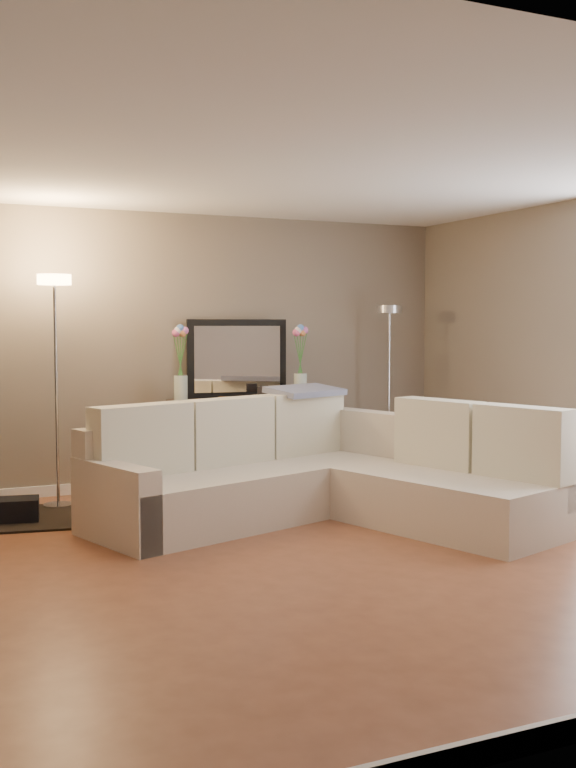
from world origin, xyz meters
name	(u,v)px	position (x,y,z in m)	size (l,w,h in m)	color
floor	(336,552)	(0.00, 0.00, -0.01)	(5.00, 5.50, 0.01)	brown
ceiling	(337,165)	(0.00, 0.00, 2.60)	(5.00, 5.50, 0.01)	white
wall_back	(205,351)	(0.00, 2.76, 1.30)	(5.00, 0.02, 2.60)	gray
baseboard_back	(207,479)	(0.00, 2.73, 0.05)	(5.00, 0.03, 0.10)	white
sectional_sofa	(318,475)	(0.32, 0.93, 0.35)	(3.36, 2.75, 0.95)	beige
throw_blanket	(305,391)	(0.57, 1.71, 0.97)	(0.68, 0.39, 0.05)	gray
console_table	(233,438)	(0.16, 2.42, 0.48)	(1.41, 0.53, 0.85)	black
leaning_mirror	(237,359)	(0.27, 2.60, 1.22)	(0.97, 0.16, 0.76)	black
table_decor	(243,398)	(0.24, 2.38, 0.86)	(0.59, 0.16, 0.14)	orange
flower_vase_left	(181,370)	(-0.33, 2.49, 1.14)	(0.16, 0.14, 0.73)	silver
flower_vase_right	(300,368)	(0.83, 2.35, 1.14)	(0.16, 0.14, 0.73)	silver
floor_lamp_lit	(55,344)	(-1.50, 2.22, 1.39)	(0.32, 0.32, 1.97)	silver
floor_lamp_unlit	(389,356)	(1.80, 2.31, 1.23)	(0.25, 0.25, 1.74)	silver
charcoal_rug	(44,517)	(-1.67, 1.87, 0.01)	(1.28, 0.96, 0.02)	black
black_bag	(15,513)	(-1.90, 1.81, 0.07)	(0.36, 0.26, 0.24)	black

